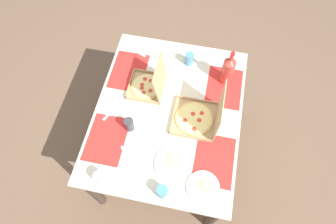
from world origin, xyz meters
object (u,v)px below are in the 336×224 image
plate_far_right (172,164)px  cup_spare (162,192)px  pizza_box_corner_left (200,117)px  cup_clear_left (189,59)px  soda_bottle (228,70)px  cup_red (129,124)px  plate_near_left (203,187)px  pizza_box_center (149,85)px  cup_dark (100,178)px

plate_far_right → cup_spare: size_ratio=2.43×
pizza_box_corner_left → cup_clear_left: 0.50m
cup_clear_left → soda_bottle: bearing=70.9°
pizza_box_corner_left → cup_red: (0.15, -0.47, 0.00)m
plate_near_left → cup_red: 0.64m
pizza_box_corner_left → soda_bottle: 0.41m
plate_near_left → pizza_box_corner_left: bearing=-167.9°
pizza_box_center → cup_clear_left: size_ratio=2.72×
cup_red → cup_spare: (0.40, 0.32, -0.01)m
pizza_box_corner_left → plate_near_left: pizza_box_corner_left is taller
cup_red → cup_dark: cup_red is taller
pizza_box_center → soda_bottle: size_ratio=0.91×
soda_bottle → cup_clear_left: soda_bottle is taller
pizza_box_corner_left → pizza_box_center: 0.45m
soda_bottle → cup_dark: size_ratio=3.07×
plate_near_left → cup_clear_left: (-0.94, -0.25, 0.04)m
pizza_box_corner_left → pizza_box_center: size_ratio=1.16×
pizza_box_center → plate_near_left: 0.83m
soda_bottle → cup_spare: size_ratio=3.33×
pizza_box_corner_left → cup_spare: size_ratio=3.51×
pizza_box_corner_left → plate_far_right: pizza_box_corner_left is taller
cup_clear_left → cup_dark: 1.10m
soda_bottle → cup_spare: soda_bottle is taller
plate_near_left → cup_spare: size_ratio=2.18×
cup_red → cup_spare: 0.51m
plate_far_right → soda_bottle: bearing=160.1°
cup_red → pizza_box_center: bearing=170.1°
pizza_box_center → plate_far_right: 0.61m
soda_bottle → cup_spare: 0.98m
plate_far_right → plate_near_left: same height
cup_clear_left → cup_red: bearing=-26.1°
cup_dark → plate_far_right: bearing=115.0°
cup_red → cup_spare: bearing=38.6°
pizza_box_center → cup_clear_left: 0.38m
pizza_box_corner_left → cup_red: 0.49m
pizza_box_center → cup_dark: size_ratio=2.79×
cup_red → plate_near_left: bearing=61.4°
cup_clear_left → plate_near_left: bearing=15.1°
plate_near_left → cup_red: (-0.31, -0.56, 0.04)m
pizza_box_center → cup_red: (0.35, -0.06, 0.01)m
plate_far_right → soda_bottle: size_ratio=0.73×
plate_far_right → cup_clear_left: bearing=-177.8°
pizza_box_corner_left → cup_spare: (0.55, -0.15, -0.00)m
pizza_box_center → plate_near_left: pizza_box_center is taller
cup_red → cup_dark: 0.40m
plate_far_right → cup_red: (-0.20, -0.34, 0.04)m
pizza_box_corner_left → plate_near_left: bearing=12.1°
pizza_box_center → cup_spare: size_ratio=3.03×
pizza_box_center → cup_red: 0.35m
soda_bottle → cup_spare: (0.93, -0.29, -0.08)m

